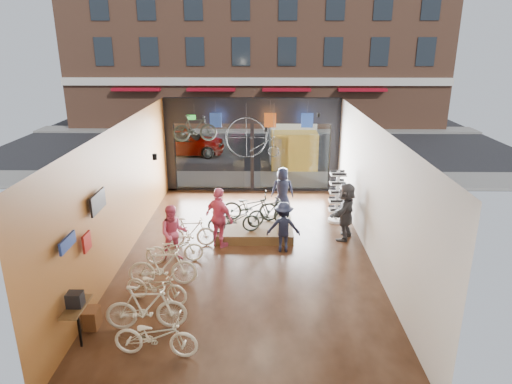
{
  "coord_description": "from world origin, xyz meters",
  "views": [
    {
      "loc": [
        0.41,
        -12.06,
        5.97
      ],
      "look_at": [
        0.22,
        1.4,
        1.45
      ],
      "focal_mm": 32.0,
      "sensor_mm": 36.0,
      "label": 1
    }
  ],
  "objects_px": {
    "floor_bike_3": "(163,267)",
    "display_platform": "(255,230)",
    "floor_bike_1": "(146,307)",
    "customer_2": "(219,218)",
    "customer_5": "(346,211)",
    "display_bike_left": "(234,220)",
    "hung_bike": "(195,128)",
    "floor_bike_4": "(175,249)",
    "customer_1": "(174,233)",
    "floor_bike_5": "(190,232)",
    "customer_3": "(283,227)",
    "sunglasses_rack": "(337,197)",
    "box_truck": "(292,135)",
    "display_bike_mid": "(269,212)",
    "floor_bike_0": "(156,336)",
    "floor_bike_2": "(156,286)",
    "street_car": "(182,141)",
    "penny_farthing": "(255,139)",
    "display_bike_right": "(250,206)",
    "customer_4": "(282,190)"
  },
  "relations": [
    {
      "from": "street_car",
      "to": "display_bike_right",
      "type": "xyz_separation_m",
      "value": [
        3.94,
        -10.09,
        0.01
      ]
    },
    {
      "from": "customer_5",
      "to": "customer_1",
      "type": "bearing_deg",
      "value": -46.81
    },
    {
      "from": "display_bike_left",
      "to": "hung_bike",
      "type": "height_order",
      "value": "hung_bike"
    },
    {
      "from": "display_bike_mid",
      "to": "floor_bike_1",
      "type": "bearing_deg",
      "value": 127.33
    },
    {
      "from": "floor_bike_5",
      "to": "penny_farthing",
      "type": "distance_m",
      "value": 4.76
    },
    {
      "from": "box_truck",
      "to": "floor_bike_0",
      "type": "height_order",
      "value": "box_truck"
    },
    {
      "from": "floor_bike_3",
      "to": "display_bike_left",
      "type": "distance_m",
      "value": 3.15
    },
    {
      "from": "customer_4",
      "to": "floor_bike_5",
      "type": "bearing_deg",
      "value": 45.04
    },
    {
      "from": "customer_5",
      "to": "floor_bike_5",
      "type": "bearing_deg",
      "value": -56.13
    },
    {
      "from": "street_car",
      "to": "floor_bike_0",
      "type": "bearing_deg",
      "value": -172.27
    },
    {
      "from": "street_car",
      "to": "sunglasses_rack",
      "type": "height_order",
      "value": "sunglasses_rack"
    },
    {
      "from": "floor_bike_4",
      "to": "customer_3",
      "type": "xyz_separation_m",
      "value": [
        3.07,
        0.78,
        0.34
      ]
    },
    {
      "from": "floor_bike_1",
      "to": "floor_bike_2",
      "type": "xyz_separation_m",
      "value": [
        -0.03,
        1.08,
        -0.11
      ]
    },
    {
      "from": "floor_bike_0",
      "to": "customer_1",
      "type": "bearing_deg",
      "value": 10.17
    },
    {
      "from": "floor_bike_1",
      "to": "customer_5",
      "type": "height_order",
      "value": "customer_5"
    },
    {
      "from": "display_platform",
      "to": "customer_3",
      "type": "xyz_separation_m",
      "value": [
        0.86,
        -1.21,
        0.61
      ]
    },
    {
      "from": "street_car",
      "to": "floor_bike_1",
      "type": "height_order",
      "value": "street_car"
    },
    {
      "from": "floor_bike_2",
      "to": "floor_bike_5",
      "type": "height_order",
      "value": "floor_bike_5"
    },
    {
      "from": "customer_4",
      "to": "customer_3",
      "type": "bearing_deg",
      "value": 87.78
    },
    {
      "from": "floor_bike_5",
      "to": "sunglasses_rack",
      "type": "height_order",
      "value": "sunglasses_rack"
    },
    {
      "from": "customer_1",
      "to": "sunglasses_rack",
      "type": "relative_size",
      "value": 0.9
    },
    {
      "from": "floor_bike_0",
      "to": "customer_1",
      "type": "distance_m",
      "value": 4.17
    },
    {
      "from": "floor_bike_3",
      "to": "hung_bike",
      "type": "relative_size",
      "value": 1.09
    },
    {
      "from": "floor_bike_0",
      "to": "floor_bike_5",
      "type": "xyz_separation_m",
      "value": [
        -0.08,
        5.04,
        0.02
      ]
    },
    {
      "from": "display_bike_left",
      "to": "customer_4",
      "type": "xyz_separation_m",
      "value": [
        1.6,
        2.58,
        0.11
      ]
    },
    {
      "from": "display_bike_mid",
      "to": "floor_bike_0",
      "type": "bearing_deg",
      "value": 134.09
    },
    {
      "from": "display_bike_right",
      "to": "penny_farthing",
      "type": "height_order",
      "value": "penny_farthing"
    },
    {
      "from": "floor_bike_1",
      "to": "floor_bike_4",
      "type": "relative_size",
      "value": 1.09
    },
    {
      "from": "floor_bike_0",
      "to": "floor_bike_5",
      "type": "height_order",
      "value": "floor_bike_5"
    },
    {
      "from": "box_truck",
      "to": "floor_bike_3",
      "type": "bearing_deg",
      "value": -107.44
    },
    {
      "from": "hung_bike",
      "to": "street_car",
      "type": "bearing_deg",
      "value": 3.04
    },
    {
      "from": "floor_bike_3",
      "to": "customer_4",
      "type": "height_order",
      "value": "customer_4"
    },
    {
      "from": "floor_bike_2",
      "to": "display_bike_mid",
      "type": "bearing_deg",
      "value": -18.25
    },
    {
      "from": "display_platform",
      "to": "customer_1",
      "type": "relative_size",
      "value": 1.47
    },
    {
      "from": "floor_bike_4",
      "to": "floor_bike_5",
      "type": "height_order",
      "value": "floor_bike_5"
    },
    {
      "from": "floor_bike_3",
      "to": "display_bike_right",
      "type": "xyz_separation_m",
      "value": [
        2.13,
        3.7,
        0.26
      ]
    },
    {
      "from": "floor_bike_1",
      "to": "customer_2",
      "type": "xyz_separation_m",
      "value": [
        1.21,
        4.17,
        0.4
      ]
    },
    {
      "from": "box_truck",
      "to": "floor_bike_2",
      "type": "bearing_deg",
      "value": -106.48
    },
    {
      "from": "floor_bike_2",
      "to": "display_platform",
      "type": "height_order",
      "value": "floor_bike_2"
    },
    {
      "from": "floor_bike_2",
      "to": "customer_3",
      "type": "height_order",
      "value": "customer_3"
    },
    {
      "from": "customer_2",
      "to": "floor_bike_2",
      "type": "bearing_deg",
      "value": 108.84
    },
    {
      "from": "floor_bike_3",
      "to": "customer_3",
      "type": "distance_m",
      "value": 3.74
    },
    {
      "from": "display_bike_mid",
      "to": "customer_5",
      "type": "xyz_separation_m",
      "value": [
        2.37,
        -0.33,
        0.16
      ]
    },
    {
      "from": "display_bike_right",
      "to": "customer_5",
      "type": "xyz_separation_m",
      "value": [
        2.97,
        -0.75,
        0.13
      ]
    },
    {
      "from": "penny_farthing",
      "to": "hung_bike",
      "type": "bearing_deg",
      "value": -174.59
    },
    {
      "from": "street_car",
      "to": "floor_bike_4",
      "type": "bearing_deg",
      "value": -171.48
    },
    {
      "from": "floor_bike_3",
      "to": "display_platform",
      "type": "xyz_separation_m",
      "value": [
        2.28,
        3.24,
        -0.37
      ]
    },
    {
      "from": "floor_bike_1",
      "to": "penny_farthing",
      "type": "height_order",
      "value": "penny_farthing"
    },
    {
      "from": "customer_2",
      "to": "sunglasses_rack",
      "type": "distance_m",
      "value": 4.32
    },
    {
      "from": "customer_4",
      "to": "penny_farthing",
      "type": "height_order",
      "value": "penny_farthing"
    }
  ]
}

